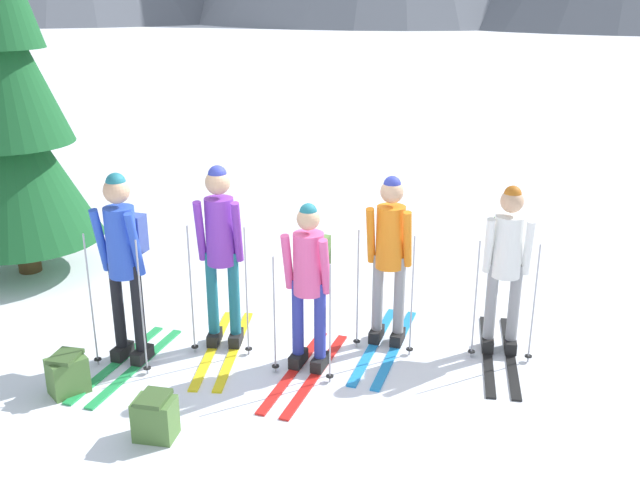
% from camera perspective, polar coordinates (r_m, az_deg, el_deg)
% --- Properties ---
extents(ground_plane, '(400.00, 400.00, 0.00)m').
position_cam_1_polar(ground_plane, '(7.15, -2.33, -9.14)').
color(ground_plane, white).
extents(skier_in_blue, '(0.61, 1.58, 1.87)m').
position_cam_1_polar(skier_in_blue, '(6.86, -15.35, -1.26)').
color(skier_in_blue, green).
rests_on(skier_in_blue, ground).
extents(skier_in_purple, '(0.61, 1.67, 1.86)m').
position_cam_1_polar(skier_in_purple, '(6.99, -7.88, -0.42)').
color(skier_in_purple, yellow).
rests_on(skier_in_purple, ground).
extents(skier_in_pink, '(0.61, 1.63, 1.63)m').
position_cam_1_polar(skier_in_pink, '(6.55, -0.87, -3.11)').
color(skier_in_pink, red).
rests_on(skier_in_pink, ground).
extents(skier_in_orange, '(0.61, 1.74, 1.75)m').
position_cam_1_polar(skier_in_orange, '(7.02, 5.55, -1.18)').
color(skier_in_orange, '#1E84D1').
rests_on(skier_in_orange, ground).
extents(skier_in_white, '(0.61, 1.67, 1.70)m').
position_cam_1_polar(skier_in_white, '(7.07, 14.60, -1.62)').
color(skier_in_white, black).
rests_on(skier_in_white, ground).
extents(pine_tree_near, '(1.93, 1.93, 4.67)m').
position_cam_1_polar(pine_tree_near, '(9.36, -23.67, 9.96)').
color(pine_tree_near, '#51381E').
rests_on(pine_tree_near, ground).
extents(backpack_on_snow_front, '(0.33, 0.28, 0.38)m').
position_cam_1_polar(backpack_on_snow_front, '(6.03, -12.98, -13.55)').
color(backpack_on_snow_front, '#4C7238').
rests_on(backpack_on_snow_front, ground).
extents(backpack_on_snow_beside, '(0.39, 0.40, 0.38)m').
position_cam_1_polar(backpack_on_snow_beside, '(6.84, -19.43, -10.01)').
color(backpack_on_snow_beside, '#4C7238').
rests_on(backpack_on_snow_beside, ground).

